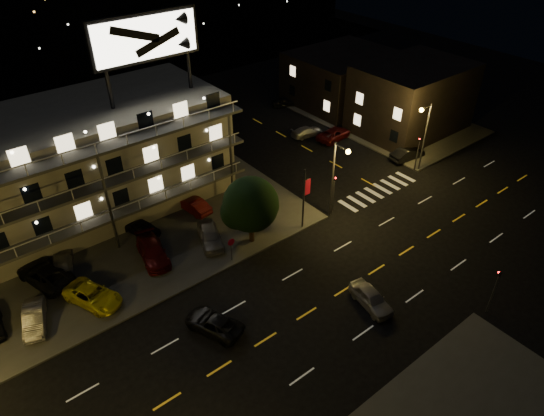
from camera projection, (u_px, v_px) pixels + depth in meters
ground at (325, 302)px, 38.19m from camera, size 140.00×140.00×0.00m
curb_nw at (60, 245)px, 43.81m from camera, size 44.00×24.00×0.15m
curb_ne at (383, 118)px, 66.28m from camera, size 16.00×24.00×0.15m
motel at (75, 164)px, 45.35m from camera, size 28.00×13.80×18.10m
side_bldg_front at (412, 98)px, 61.32m from camera, size 14.06×10.00×8.50m
side_bldg_back at (343, 78)px, 69.44m from camera, size 14.06×12.00×7.00m
streetlight_nc at (336, 173)px, 44.77m from camera, size 0.44×1.92×8.00m
streetlight_ne at (424, 131)px, 51.97m from camera, size 1.92×0.44×8.00m
signal_nw at (334, 190)px, 46.76m from camera, size 0.20×0.27×4.60m
signal_sw at (495, 288)px, 35.87m from camera, size 0.20×0.27×4.60m
signal_ne at (418, 150)px, 53.40m from camera, size 0.27×0.20×4.60m
banner_north at (304, 197)px, 44.21m from camera, size 0.83×0.16×6.40m
stop_sign at (231, 246)px, 41.17m from camera, size 0.91×0.11×2.61m
tree at (250, 206)px, 42.07m from camera, size 5.15×4.96×6.49m
lot_car_1 at (34, 318)px, 35.70m from camera, size 2.65×4.37×1.36m
lot_car_2 at (93, 295)px, 37.61m from camera, size 3.94×5.38×1.36m
lot_car_3 at (153, 252)px, 41.84m from camera, size 3.04×5.40×1.48m
lot_car_4 at (210, 236)px, 43.63m from camera, size 3.30×4.86×1.54m
lot_car_6 at (45, 274)px, 39.51m from camera, size 3.96×5.91×1.51m
lot_car_7 at (62, 262)px, 40.96m from camera, size 3.04×4.54×1.22m
lot_car_8 at (140, 227)px, 44.82m from camera, size 2.75×4.32×1.37m
lot_car_9 at (193, 205)px, 47.77m from camera, size 2.11×4.43×1.40m
side_car_0 at (407, 154)px, 56.56m from camera, size 4.56×2.01×1.45m
side_car_1 at (334, 134)px, 60.85m from camera, size 5.29×3.00×1.39m
side_car_2 at (307, 132)px, 61.61m from camera, size 4.45×2.35×1.23m
side_car_3 at (285, 102)px, 69.47m from camera, size 4.12×2.97×1.30m
road_car_east at (371, 298)px, 37.55m from camera, size 2.39×4.39×1.42m
road_car_west at (214, 323)px, 35.57m from camera, size 3.61×5.04×1.27m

